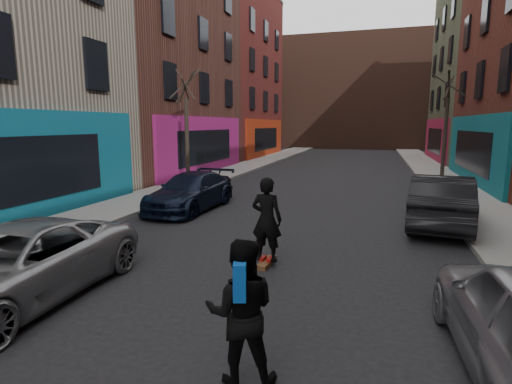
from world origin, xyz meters
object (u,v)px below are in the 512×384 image
Objects in this scene: parked_left_far at (15,265)px; pedestrian at (241,311)px; skateboarder at (267,219)px; tree_left_far at (186,117)px; parked_right_end at (441,201)px; skateboard at (266,263)px; tree_right_far at (447,115)px; parked_left_end at (191,191)px.

parked_left_far is 2.70× the size of pedestrian.
tree_left_far is at bearing -51.70° from skateboarder.
parked_right_end reaches higher than skateboard.
parked_left_far is (-9.40, -18.72, -2.87)m from tree_right_far.
skateboard is (6.66, -9.72, -3.33)m from tree_left_far.
tree_left_far reaches higher than parked_left_far.
tree_right_far reaches higher than pedestrian.
tree_right_far reaches higher than tree_left_far.
skateboarder is (4.14, -4.82, 0.37)m from parked_left_end.
skateboarder is at bearing 37.27° from parked_left_far.
parked_right_end is at bearing -24.56° from tree_left_far.
parked_left_far is 11.02m from parked_right_end.
pedestrian is at bearing 76.79° from parked_right_end.
tree_right_far is at bearing 61.25° from parked_left_far.
parked_left_far reaches higher than parked_left_end.
parked_left_end is at bearing -45.45° from skateboarder.
parked_left_far is at bearing 43.23° from skateboarder.
pedestrian is (-3.37, -8.75, 0.11)m from parked_right_end.
parked_left_end is at bearing -132.20° from tree_right_far.
tree_right_far is at bearing 25.82° from tree_left_far.
tree_left_far reaches higher than pedestrian.
parked_left_end is at bearing -62.78° from tree_left_far.
skateboard is at bearing 37.27° from parked_left_far.
parked_right_end reaches higher than parked_left_far.
tree_left_far is at bearing -77.16° from pedestrian.
pedestrian is at bearing -14.27° from parked_left_far.
skateboard is (-5.74, -15.72, -3.48)m from tree_right_far.
pedestrian is at bearing -104.18° from tree_right_far.
skateboard is at bearing -110.05° from tree_right_far.
skateboard is (3.66, 3.01, -0.61)m from parked_left_far.
parked_left_end is 2.57× the size of pedestrian.
tree_right_far is 11.39m from parked_right_end.
tree_left_far is 1.36× the size of parked_left_far.
tree_right_far is 14.99m from parked_left_end.
skateboard is at bearing -94.74° from pedestrian.
skateboard is (-4.14, -4.78, -0.73)m from parked_right_end.
parked_left_far is at bearing -76.73° from tree_left_far.
parked_left_far is 4.78m from skateboard.
parked_left_end is (2.52, -4.90, -2.72)m from tree_left_far.
skateboarder is (0.00, 0.00, 0.97)m from skateboard.
skateboarder is at bearing -46.51° from parked_left_end.
skateboarder is (3.66, 3.01, 0.36)m from parked_left_far.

